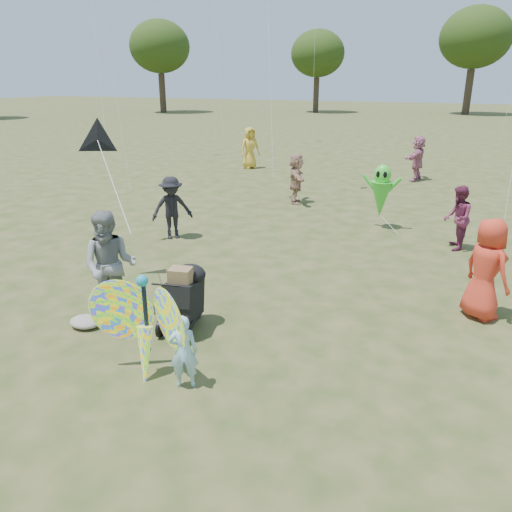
% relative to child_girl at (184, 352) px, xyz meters
% --- Properties ---
extents(ground, '(160.00, 160.00, 0.00)m').
position_rel_child_girl_xyz_m(ground, '(0.27, 0.77, -0.52)').
color(ground, '#51592B').
rests_on(ground, ground).
extents(child_girl, '(0.45, 0.40, 1.04)m').
position_rel_child_girl_xyz_m(child_girl, '(0.00, 0.00, 0.00)').
color(child_girl, '#9CD0DE').
rests_on(child_girl, ground).
extents(adult_man, '(1.12, 1.02, 1.87)m').
position_rel_child_girl_xyz_m(adult_man, '(-2.14, 1.30, 0.42)').
color(adult_man, gray).
rests_on(adult_man, ground).
extents(grey_bag, '(0.54, 0.44, 0.17)m').
position_rel_child_girl_xyz_m(grey_bag, '(-2.38, 0.82, -0.43)').
color(grey_bag, gray).
rests_on(grey_bag, ground).
extents(crowd_a, '(1.00, 0.99, 1.75)m').
position_rel_child_girl_xyz_m(crowd_a, '(3.62, 3.74, 0.36)').
color(crowd_a, red).
rests_on(crowd_a, ground).
extents(crowd_b, '(1.15, 1.11, 1.58)m').
position_rel_child_girl_xyz_m(crowd_b, '(-3.59, 5.52, 0.27)').
color(crowd_b, black).
rests_on(crowd_b, ground).
extents(crowd_d, '(0.95, 1.56, 1.60)m').
position_rel_child_girl_xyz_m(crowd_d, '(-1.91, 10.33, 0.28)').
color(crowd_d, tan).
rests_on(crowd_d, ground).
extents(crowd_e, '(0.66, 0.80, 1.53)m').
position_rel_child_girl_xyz_m(crowd_e, '(3.06, 7.39, 0.25)').
color(crowd_e, '#6D2443').
rests_on(crowd_e, ground).
extents(crowd_g, '(1.01, 1.04, 1.80)m').
position_rel_child_girl_xyz_m(crowd_g, '(-5.89, 15.75, 0.38)').
color(crowd_g, gold).
rests_on(crowd_g, ground).
extents(crowd_j, '(0.86, 1.69, 1.74)m').
position_rel_child_girl_xyz_m(crowd_j, '(1.29, 15.79, 0.35)').
color(crowd_j, '#B66885').
rests_on(crowd_j, ground).
extents(jogging_stroller, '(0.62, 1.10, 1.09)m').
position_rel_child_girl_xyz_m(jogging_stroller, '(-0.81, 1.41, 0.10)').
color(jogging_stroller, black).
rests_on(jogging_stroller, ground).
extents(butterfly_kite, '(1.74, 0.75, 1.67)m').
position_rel_child_girl_xyz_m(butterfly_kite, '(-0.61, 0.04, 0.20)').
color(butterfly_kite, red).
rests_on(butterfly_kite, ground).
extents(delta_kite_rig, '(2.05, 1.65, 1.69)m').
position_rel_child_girl_xyz_m(delta_kite_rig, '(-3.33, 2.71, 2.26)').
color(delta_kite_rig, black).
rests_on(delta_kite_rig, ground).
extents(alien_kite, '(1.12, 0.69, 1.74)m').
position_rel_child_girl_xyz_m(alien_kite, '(1.09, 8.44, 0.45)').
color(alien_kite, green).
rests_on(alien_kite, ground).
extents(tree_line, '(91.78, 33.60, 10.79)m').
position_rel_child_girl_xyz_m(tree_line, '(3.94, 45.76, 6.34)').
color(tree_line, '#3A2D21').
rests_on(tree_line, ground).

